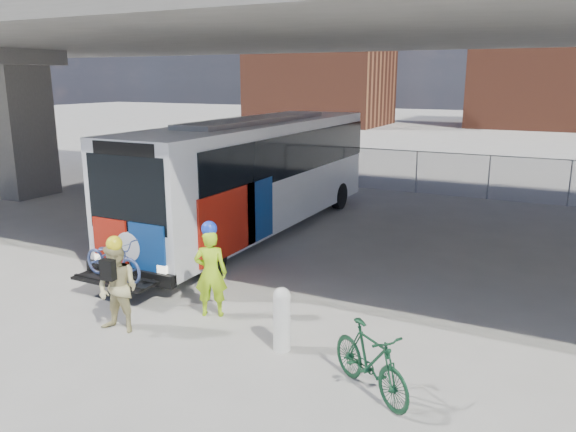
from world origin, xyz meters
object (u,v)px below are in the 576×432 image
Objects in this scene: bollard at (282,317)px; cyclist_hivis at (211,271)px; bus at (258,167)px; bike_parked at (370,361)px; cyclist_tan at (117,287)px.

bollard is 2.20m from cyclist_hivis.
bollard is (4.50, -7.05, -1.45)m from bus.
bollard is 2.04m from bike_parked.
bus is at bearing 122.53° from bollard.
cyclist_tan reaches higher than bike_parked.
bollard is at bearing 135.46° from cyclist_hivis.
bollard reaches higher than bike_parked.
bus is 6.62× the size of cyclist_tan.
cyclist_hivis is (2.45, -6.32, -1.12)m from bus.
bollard is at bearing 7.03° from cyclist_tan.
cyclist_tan is (-1.18, -1.46, -0.07)m from cyclist_hivis.
bus is at bearing 74.73° from bike_parked.
bus is at bearing -93.62° from cyclist_hivis.
bus is 10.17m from bike_parked.
cyclist_hivis reaches higher than bike_parked.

